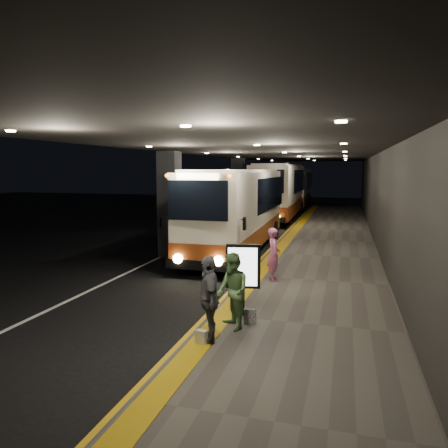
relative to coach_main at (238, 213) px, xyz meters
The scene contains 18 objects.
ground 6.33m from the coach_main, 99.23° to the right, with size 90.00×90.00×0.00m, color black.
lane_line_white 3.41m from the coach_main, 159.96° to the right, with size 0.12×50.00×0.01m, color silver.
kerb_stripe_yellow 2.41m from the coach_main, 36.43° to the right, with size 0.18×50.00×0.01m, color gold.
sidewalk 4.23m from the coach_main, 15.03° to the right, with size 4.50×50.00×0.15m, color #514C44.
tactile_strip 2.63m from the coach_main, 28.41° to the right, with size 0.50×50.00×0.01m, color gold.
terminal_wall 6.24m from the coach_main, ahead, with size 0.10×50.00×6.00m, color black.
support_columns 3.23m from the coach_main, 140.90° to the right, with size 0.80×24.80×4.40m.
canopy 3.43m from the coach_main, 33.64° to the right, with size 9.00×50.00×0.40m, color black.
coach_main is the anchor object (origin of this frame).
coach_second 13.63m from the coach_main, 90.53° to the left, with size 2.78×12.44×3.90m.
coach_third 23.93m from the coach_main, 90.35° to the left, with size 2.72×11.53×3.60m.
passenger_boarding 6.04m from the coach_main, 65.52° to the right, with size 0.61×0.40×1.67m, color #BB5790.
passenger_waiting_green 10.22m from the coach_main, 76.99° to the right, with size 0.83×0.51×1.70m, color #5B8349.
passenger_waiting_grey 10.94m from the coach_main, 79.42° to the right, with size 1.05×0.54×1.79m, color #4F5155.
bag_polka 9.95m from the coach_main, 74.67° to the right, with size 0.28×0.12×0.34m, color black.
bag_plain 11.19m from the coach_main, 80.09° to the right, with size 0.23×0.13×0.28m, color beige.
info_sign 9.31m from the coach_main, 75.56° to the right, with size 0.83×0.25×1.74m.
stanchion_post 7.94m from the coach_main, 75.47° to the right, with size 0.05×0.05×1.19m, color black.
Camera 1 is at (5.61, -12.95, 3.67)m, focal length 35.00 mm.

